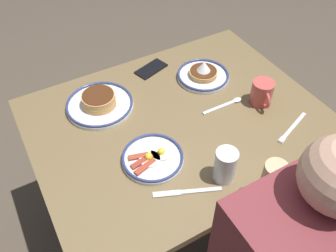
% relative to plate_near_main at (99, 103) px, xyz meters
% --- Properties ---
extents(ground_plane, '(6.00, 6.00, 0.00)m').
position_rel_plate_near_main_xyz_m(ground_plane, '(-0.24, 0.22, -0.76)').
color(ground_plane, '#4F4336').
extents(dining_table, '(1.11, 0.87, 0.73)m').
position_rel_plate_near_main_xyz_m(dining_table, '(-0.24, 0.22, -0.14)').
color(dining_table, brown).
rests_on(dining_table, ground_plane).
extents(plate_near_main, '(0.27, 0.27, 0.06)m').
position_rel_plate_near_main_xyz_m(plate_near_main, '(0.00, 0.00, 0.00)').
color(plate_near_main, white).
rests_on(plate_near_main, dining_table).
extents(plate_center_pancakes, '(0.23, 0.23, 0.08)m').
position_rel_plate_near_main_xyz_m(plate_center_pancakes, '(-0.46, 0.05, -0.00)').
color(plate_center_pancakes, silver).
rests_on(plate_center_pancakes, dining_table).
extents(plate_far_companion, '(0.22, 0.22, 0.04)m').
position_rel_plate_near_main_xyz_m(plate_far_companion, '(-0.06, 0.34, -0.01)').
color(plate_far_companion, white).
rests_on(plate_far_companion, dining_table).
extents(coffee_mug, '(0.09, 0.12, 0.10)m').
position_rel_plate_near_main_xyz_m(coffee_mug, '(-0.57, 0.29, 0.03)').
color(coffee_mug, '#BF4C47').
rests_on(coffee_mug, dining_table).
extents(drinking_glass, '(0.07, 0.07, 0.12)m').
position_rel_plate_near_main_xyz_m(drinking_glass, '(-0.23, 0.52, 0.03)').
color(drinking_glass, silver).
rests_on(drinking_glass, dining_table).
extents(cell_phone, '(0.16, 0.11, 0.01)m').
position_rel_plate_near_main_xyz_m(cell_phone, '(-0.29, -0.12, -0.02)').
color(cell_phone, black).
rests_on(cell_phone, dining_table).
extents(fork_near, '(0.19, 0.08, 0.01)m').
position_rel_plate_near_main_xyz_m(fork_near, '(-0.59, 0.46, -0.02)').
color(fork_near, silver).
rests_on(fork_near, dining_table).
extents(butter_knife, '(0.21, 0.10, 0.01)m').
position_rel_plate_near_main_xyz_m(butter_knife, '(-0.09, 0.51, -0.02)').
color(butter_knife, silver).
rests_on(butter_knife, dining_table).
extents(tea_spoon, '(0.18, 0.03, 0.01)m').
position_rel_plate_near_main_xyz_m(tea_spoon, '(-0.45, 0.24, -0.02)').
color(tea_spoon, silver).
rests_on(tea_spoon, dining_table).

